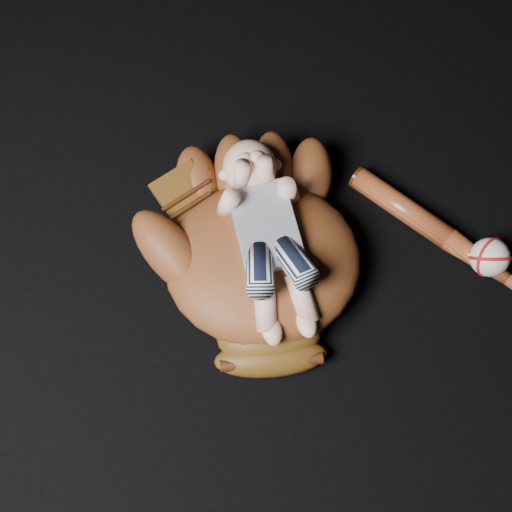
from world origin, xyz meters
name	(u,v)px	position (x,y,z in m)	size (l,w,h in m)	color
baseball_glove	(262,256)	(-0.16, 0.10, 0.08)	(0.46, 0.53, 0.17)	#5C2C13
newborn_baby	(270,240)	(-0.14, 0.10, 0.14)	(0.18, 0.39, 0.16)	#EFB49A
baseball_bat	(460,247)	(0.24, 0.07, 0.02)	(0.05, 0.51, 0.05)	#933D1C
baseball	(490,257)	(0.28, 0.03, 0.04)	(0.08, 0.08, 0.08)	white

